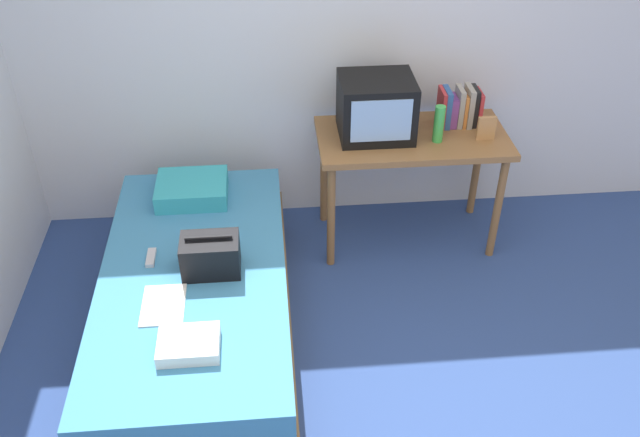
# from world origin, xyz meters

# --- Properties ---
(ground_plane) EXTENTS (8.00, 8.00, 0.00)m
(ground_plane) POSITION_xyz_m (0.00, 0.00, 0.00)
(ground_plane) COLOR #2D4784
(wall_back) EXTENTS (5.20, 0.10, 2.60)m
(wall_back) POSITION_xyz_m (0.00, 2.00, 1.30)
(wall_back) COLOR silver
(wall_back) RESTS_ON ground
(bed) EXTENTS (1.00, 2.00, 0.49)m
(bed) POSITION_xyz_m (-0.85, 0.74, 0.24)
(bed) COLOR olive
(bed) RESTS_ON ground
(desk) EXTENTS (1.16, 0.60, 0.77)m
(desk) POSITION_xyz_m (0.46, 1.56, 0.67)
(desk) COLOR olive
(desk) RESTS_ON ground
(tv) EXTENTS (0.44, 0.39, 0.36)m
(tv) POSITION_xyz_m (0.23, 1.60, 0.95)
(tv) COLOR black
(tv) RESTS_ON desk
(water_bottle) EXTENTS (0.06, 0.06, 0.23)m
(water_bottle) POSITION_xyz_m (0.59, 1.48, 0.89)
(water_bottle) COLOR green
(water_bottle) RESTS_ON desk
(book_row) EXTENTS (0.25, 0.16, 0.25)m
(book_row) POSITION_xyz_m (0.77, 1.68, 0.89)
(book_row) COLOR #B72D33
(book_row) RESTS_ON desk
(picture_frame) EXTENTS (0.11, 0.02, 0.15)m
(picture_frame) POSITION_xyz_m (0.89, 1.48, 0.85)
(picture_frame) COLOR #B27F4C
(picture_frame) RESTS_ON desk
(pillow) EXTENTS (0.42, 0.35, 0.11)m
(pillow) POSITION_xyz_m (-0.89, 1.43, 0.54)
(pillow) COLOR #33A8B7
(pillow) RESTS_ON bed
(handbag) EXTENTS (0.30, 0.20, 0.22)m
(handbag) POSITION_xyz_m (-0.74, 0.73, 0.59)
(handbag) COLOR black
(handbag) RESTS_ON bed
(magazine) EXTENTS (0.21, 0.29, 0.01)m
(magazine) POSITION_xyz_m (-0.97, 0.49, 0.49)
(magazine) COLOR white
(magazine) RESTS_ON bed
(remote_dark) EXTENTS (0.04, 0.16, 0.02)m
(remote_dark) POSITION_xyz_m (-0.74, 0.23, 0.50)
(remote_dark) COLOR black
(remote_dark) RESTS_ON bed
(remote_silver) EXTENTS (0.04, 0.14, 0.02)m
(remote_silver) POSITION_xyz_m (-1.07, 0.85, 0.50)
(remote_silver) COLOR #B7B7BC
(remote_silver) RESTS_ON bed
(folded_towel) EXTENTS (0.28, 0.22, 0.06)m
(folded_towel) POSITION_xyz_m (-0.83, 0.18, 0.52)
(folded_towel) COLOR white
(folded_towel) RESTS_ON bed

